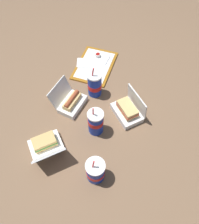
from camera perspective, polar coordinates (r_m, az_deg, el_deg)
The scene contains 11 objects.
ground_plane at distance 1.40m, azimuth 0.47°, elevation -0.74°, with size 3.20×3.20×0.00m, color brown.
food_tray at distance 1.68m, azimuth -1.22°, elevation 12.05°, with size 0.37×0.27×0.01m.
ketchup_cup at distance 1.73m, azimuth -0.45°, elevation 14.65°, with size 0.04×0.04×0.02m.
napkin_stack at distance 1.69m, azimuth -4.19°, elevation 12.73°, with size 0.10×0.10×0.00m, color white.
plastic_fork at distance 1.71m, azimuth 2.08°, elevation 13.46°, with size 0.11×0.01×0.01m, color white.
clamshell_hotdog_front at distance 1.42m, azimuth -7.49°, elevation 2.65°, with size 0.22×0.20×0.15m.
clamshell_sandwich_left at distance 1.29m, azimuth -13.84°, elevation -8.44°, with size 0.27×0.27×0.15m.
clamshell_sandwich_center at distance 1.38m, azimuth 7.43°, elevation 0.47°, with size 0.24×0.24×0.17m.
soda_cup_front at distance 1.44m, azimuth -1.28°, elevation 7.20°, with size 0.10×0.10×0.24m.
soda_cup_corner at distance 1.16m, azimuth -1.05°, elevation -15.15°, with size 0.10×0.10×0.22m.
soda_cup_back at distance 1.27m, azimuth -1.17°, elevation -2.56°, with size 0.10×0.10×0.24m.
Camera 1 is at (0.74, 0.22, 1.17)m, focal length 35.00 mm.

